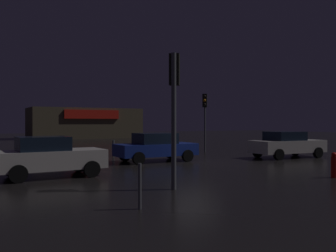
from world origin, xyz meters
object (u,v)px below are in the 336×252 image
(store_building, at_px, (85,123))
(traffic_signal_main, at_px, (174,95))
(car_far, at_px, (287,144))
(car_near, at_px, (50,156))
(fire_hydrant, at_px, (334,165))
(car_crossing, at_px, (156,147))
(traffic_signal_opposite, at_px, (205,109))

(store_building, distance_m, traffic_signal_main, 39.34)
(store_building, bearing_deg, car_far, -84.99)
(store_building, relative_size, traffic_signal_main, 3.37)
(car_near, bearing_deg, car_far, 4.25)
(fire_hydrant, bearing_deg, car_crossing, 111.64)
(store_building, distance_m, car_crossing, 31.45)
(traffic_signal_main, bearing_deg, car_far, 26.58)
(traffic_signal_opposite, bearing_deg, fire_hydrant, -101.95)
(store_building, height_order, traffic_signal_opposite, traffic_signal_opposite)
(traffic_signal_main, bearing_deg, traffic_signal_opposite, 51.33)
(store_building, bearing_deg, traffic_signal_opposite, -87.90)
(store_building, height_order, fire_hydrant, store_building)
(car_near, bearing_deg, traffic_signal_opposite, 29.77)
(car_crossing, relative_size, fire_hydrant, 4.49)
(traffic_signal_opposite, distance_m, car_far, 6.57)
(traffic_signal_main, height_order, car_crossing, traffic_signal_main)
(traffic_signal_opposite, height_order, car_crossing, traffic_signal_opposite)
(store_building, xyz_separation_m, traffic_signal_main, (-8.10, -38.48, 0.96))
(car_near, height_order, fire_hydrant, car_near)
(traffic_signal_main, distance_m, traffic_signal_opposite, 14.56)
(store_building, bearing_deg, car_near, -108.03)
(traffic_signal_main, bearing_deg, store_building, 78.11)
(traffic_signal_opposite, distance_m, fire_hydrant, 12.86)
(store_building, distance_m, traffic_signal_opposite, 27.16)
(traffic_signal_main, distance_m, car_near, 5.79)
(car_near, bearing_deg, store_building, 71.97)
(traffic_signal_main, bearing_deg, fire_hydrant, -8.40)
(car_far, distance_m, car_crossing, 8.09)
(store_building, xyz_separation_m, car_far, (2.89, -32.98, -1.23))
(traffic_signal_main, relative_size, traffic_signal_opposite, 1.03)
(car_far, bearing_deg, traffic_signal_main, -153.42)
(traffic_signal_opposite, relative_size, fire_hydrant, 4.28)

